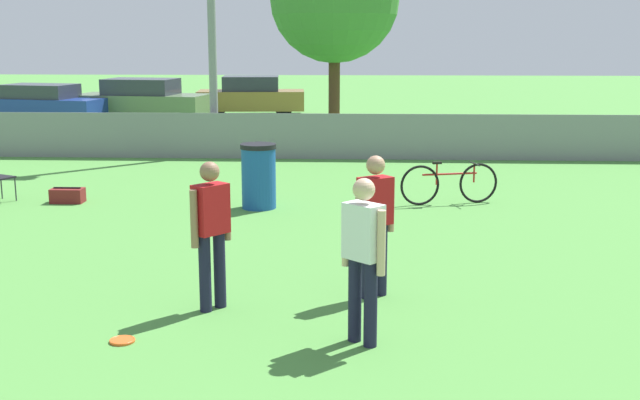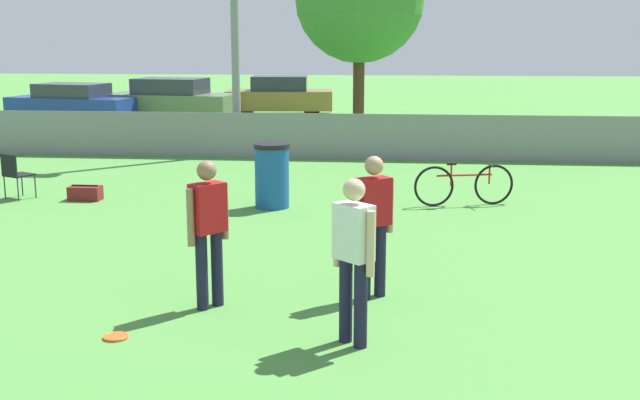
# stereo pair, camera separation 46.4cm
# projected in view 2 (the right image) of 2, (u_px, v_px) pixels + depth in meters

# --- Properties ---
(fence_backline) EXTENTS (19.50, 0.07, 1.21)m
(fence_backline) POSITION_uv_depth(u_px,v_px,m) (328.00, 136.00, 19.31)
(fence_backline) COLOR gray
(fence_backline) RESTS_ON ground_plane
(player_thrower_red) EXTENTS (0.45, 0.39, 1.63)m
(player_thrower_red) POSITION_uv_depth(u_px,v_px,m) (373.00, 217.00, 8.97)
(player_thrower_red) COLOR #191933
(player_thrower_red) RESTS_ON ground_plane
(player_receiver_white) EXTENTS (0.42, 0.41, 1.63)m
(player_receiver_white) POSITION_uv_depth(u_px,v_px,m) (354.00, 251.00, 7.57)
(player_receiver_white) COLOR #191933
(player_receiver_white) RESTS_ON ground_plane
(player_defender_red) EXTENTS (0.41, 0.42, 1.63)m
(player_defender_red) POSITION_uv_depth(u_px,v_px,m) (208.00, 225.00, 8.63)
(player_defender_red) COLOR #191933
(player_defender_red) RESTS_ON ground_plane
(frisbee_disc) EXTENTS (0.25, 0.25, 0.03)m
(frisbee_disc) POSITION_uv_depth(u_px,v_px,m) (116.00, 337.00, 7.91)
(frisbee_disc) COLOR #E5591E
(frisbee_disc) RESTS_ON ground_plane
(folding_chair_sideline) EXTENTS (0.57, 0.57, 0.84)m
(folding_chair_sideline) POSITION_uv_depth(u_px,v_px,m) (15.00, 172.00, 14.54)
(folding_chair_sideline) COLOR #333338
(folding_chair_sideline) RESTS_ON ground_plane
(bicycle_sideline) EXTENTS (1.76, 0.58, 0.77)m
(bicycle_sideline) POSITION_uv_depth(u_px,v_px,m) (464.00, 185.00, 14.02)
(bicycle_sideline) COLOR black
(bicycle_sideline) RESTS_ON ground_plane
(trash_bin) EXTENTS (0.62, 0.62, 1.12)m
(trash_bin) POSITION_uv_depth(u_px,v_px,m) (272.00, 175.00, 13.83)
(trash_bin) COLOR #194C99
(trash_bin) RESTS_ON ground_plane
(gear_bag_sideline) EXTENTS (0.57, 0.31, 0.28)m
(gear_bag_sideline) POSITION_uv_depth(u_px,v_px,m) (85.00, 193.00, 14.53)
(gear_bag_sideline) COLOR maroon
(gear_bag_sideline) RESTS_ON ground_plane
(parked_car_blue) EXTENTS (4.70, 2.53, 1.31)m
(parked_car_blue) POSITION_uv_depth(u_px,v_px,m) (72.00, 102.00, 27.85)
(parked_car_blue) COLOR black
(parked_car_blue) RESTS_ON ground_plane
(parked_car_olive) EXTENTS (4.79, 2.45, 1.46)m
(parked_car_olive) POSITION_uv_depth(u_px,v_px,m) (171.00, 100.00, 28.40)
(parked_car_olive) COLOR black
(parked_car_olive) RESTS_ON ground_plane
(parked_car_tan) EXTENTS (4.08, 2.04, 1.45)m
(parked_car_tan) POSITION_uv_depth(u_px,v_px,m) (280.00, 96.00, 30.20)
(parked_car_tan) COLOR black
(parked_car_tan) RESTS_ON ground_plane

